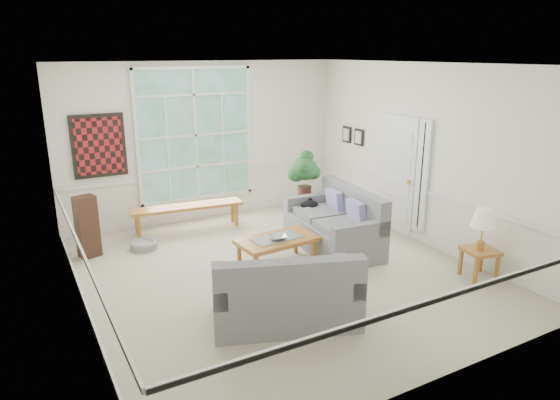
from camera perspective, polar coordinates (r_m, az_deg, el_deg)
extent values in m
cube|color=#B4AF94|center=(7.55, 0.07, -8.19)|extent=(5.50, 6.00, 0.01)
cube|color=white|center=(6.85, 0.08, 15.27)|extent=(5.50, 6.00, 0.02)
cube|color=white|center=(9.73, -8.57, 6.60)|extent=(5.50, 0.02, 3.00)
cube|color=white|center=(4.77, 17.87, -4.62)|extent=(5.50, 0.02, 3.00)
cube|color=white|center=(6.25, -22.59, -0.11)|extent=(0.02, 6.00, 3.00)
cube|color=white|center=(8.69, 16.22, 4.93)|extent=(0.02, 6.00, 3.00)
cube|color=white|center=(9.60, -9.64, 7.33)|extent=(2.30, 0.08, 2.40)
cube|color=white|center=(9.18, 13.20, 2.87)|extent=(0.08, 0.90, 2.10)
cube|color=white|center=(8.71, 15.98, 2.62)|extent=(0.08, 0.26, 1.90)
cube|color=maroon|center=(9.18, -19.99, 5.83)|extent=(0.90, 0.06, 1.10)
cube|color=black|center=(9.94, 8.96, 7.09)|extent=(0.04, 0.26, 0.32)
cube|color=black|center=(10.26, 7.59, 7.44)|extent=(0.04, 0.26, 0.32)
cube|color=slate|center=(8.28, 6.07, -2.21)|extent=(1.13, 1.94, 1.00)
cube|color=slate|center=(6.06, 0.61, -9.76)|extent=(1.94, 1.43, 0.94)
cube|color=#A66A2B|center=(7.65, -0.34, -5.96)|extent=(1.24, 0.74, 0.45)
imported|color=gray|center=(7.50, -0.30, -4.26)|extent=(0.36, 0.36, 0.08)
cube|color=#A66A2B|center=(9.30, -10.51, -2.01)|extent=(2.04, 0.61, 0.47)
cube|color=#A66A2B|center=(9.30, 2.82, -1.48)|extent=(0.64, 0.64, 0.55)
cube|color=#A66A2B|center=(7.80, 21.77, -6.76)|extent=(0.53, 0.53, 0.45)
cylinder|color=gray|center=(8.65, -15.30, -4.98)|extent=(0.52, 0.52, 0.13)
cube|color=#3A2118|center=(8.48, -21.18, -2.85)|extent=(0.37, 0.32, 1.00)
ellipsoid|color=black|center=(8.75, 3.37, -0.49)|extent=(0.35, 0.26, 0.16)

